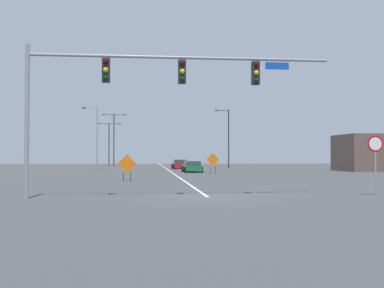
% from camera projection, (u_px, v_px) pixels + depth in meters
% --- Properties ---
extents(ground, '(157.19, 157.19, 0.00)m').
position_uv_depth(ground, '(208.00, 197.00, 20.27)').
color(ground, '#444447').
extents(road_centre_stripe, '(0.16, 87.33, 0.01)m').
position_uv_depth(road_centre_stripe, '(166.00, 168.00, 63.70)').
color(road_centre_stripe, white).
rests_on(road_centre_stripe, ground).
extents(traffic_signal_assembly, '(13.55, 0.44, 6.72)m').
position_uv_depth(traffic_signal_assembly, '(142.00, 81.00, 20.09)').
color(traffic_signal_assembly, gray).
rests_on(traffic_signal_assembly, ground).
extents(stop_sign, '(0.76, 0.07, 2.79)m').
position_uv_depth(stop_sign, '(375.00, 153.00, 21.01)').
color(stop_sign, gray).
rests_on(stop_sign, ground).
extents(street_lamp_mid_left, '(4.00, 0.24, 8.85)m').
position_uv_depth(street_lamp_mid_left, '(114.00, 135.00, 76.22)').
color(street_lamp_mid_left, black).
rests_on(street_lamp_mid_left, ground).
extents(street_lamp_near_left, '(2.01, 0.24, 8.36)m').
position_uv_depth(street_lamp_near_left, '(228.00, 136.00, 64.26)').
color(street_lamp_near_left, black).
rests_on(street_lamp_near_left, ground).
extents(street_lamp_far_left, '(4.03, 0.24, 7.46)m').
position_uv_depth(street_lamp_far_left, '(109.00, 140.00, 78.20)').
color(street_lamp_far_left, black).
rests_on(street_lamp_far_left, ground).
extents(street_lamp_mid_right, '(1.87, 0.24, 7.72)m').
position_uv_depth(street_lamp_mid_right, '(96.00, 135.00, 54.43)').
color(street_lamp_mid_right, gray).
rests_on(street_lamp_mid_right, ground).
extents(construction_sign_median_far, '(1.29, 0.06, 2.10)m').
position_uv_depth(construction_sign_median_far, '(213.00, 161.00, 44.73)').
color(construction_sign_median_far, orange).
rests_on(construction_sign_median_far, ground).
extents(construction_sign_right_shoulder, '(1.32, 0.11, 1.95)m').
position_uv_depth(construction_sign_right_shoulder, '(127.00, 164.00, 32.66)').
color(construction_sign_right_shoulder, orange).
rests_on(construction_sign_right_shoulder, ground).
extents(car_green_distant, '(2.07, 4.38, 1.22)m').
position_uv_depth(car_green_distant, '(192.00, 167.00, 50.19)').
color(car_green_distant, '#196B38').
rests_on(car_green_distant, ground).
extents(car_red_far, '(2.12, 4.07, 1.27)m').
position_uv_depth(car_red_far, '(180.00, 164.00, 62.41)').
color(car_red_far, red).
rests_on(car_red_far, ground).
extents(roadside_building_east, '(8.11, 6.48, 4.31)m').
position_uv_depth(roadside_building_east, '(375.00, 153.00, 53.68)').
color(roadside_building_east, brown).
rests_on(roadside_building_east, ground).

